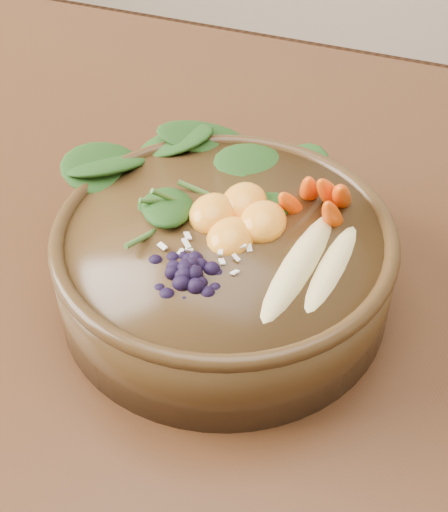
% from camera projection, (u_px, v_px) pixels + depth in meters
% --- Properties ---
extents(dining_table, '(1.60, 0.90, 0.75)m').
position_uv_depth(dining_table, '(292.00, 393.00, 0.61)').
color(dining_table, '#331C0C').
rests_on(dining_table, ground).
extents(stoneware_bowl, '(0.30, 0.30, 0.07)m').
position_uv_depth(stoneware_bowl, '(224.00, 266.00, 0.54)').
color(stoneware_bowl, '#473118').
rests_on(stoneware_bowl, dining_table).
extents(kale_heap, '(0.19, 0.18, 0.04)m').
position_uv_depth(kale_heap, '(218.00, 159.00, 0.55)').
color(kale_heap, '#254E1A').
rests_on(kale_heap, stoneware_bowl).
extents(carrot_cluster, '(0.06, 0.06, 0.07)m').
position_uv_depth(carrot_cluster, '(327.00, 166.00, 0.52)').
color(carrot_cluster, '#FA4D09').
rests_on(carrot_cluster, stoneware_bowl).
extents(banana_halves, '(0.06, 0.14, 0.02)m').
position_uv_depth(banana_halves, '(317.00, 253.00, 0.48)').
color(banana_halves, '#E0CC84').
rests_on(banana_halves, stoneware_bowl).
extents(mandarin_cluster, '(0.09, 0.09, 0.03)m').
position_uv_depth(mandarin_cluster, '(238.00, 206.00, 0.52)').
color(mandarin_cluster, orange).
rests_on(mandarin_cluster, stoneware_bowl).
extents(blueberry_pile, '(0.13, 0.11, 0.03)m').
position_uv_depth(blueberry_pile, '(185.00, 256.00, 0.47)').
color(blueberry_pile, black).
rests_on(blueberry_pile, stoneware_bowl).
extents(coconut_flakes, '(0.09, 0.08, 0.01)m').
position_uv_depth(coconut_flakes, '(213.00, 242.00, 0.50)').
color(coconut_flakes, white).
rests_on(coconut_flakes, stoneware_bowl).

